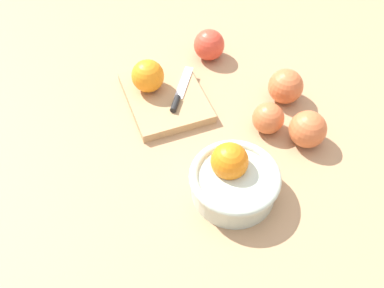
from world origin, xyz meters
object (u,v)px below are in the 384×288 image
at_px(apple_front_left, 268,118).
at_px(apple_front_right, 209,45).
at_px(apple_front_left_2, 308,129).
at_px(orange_on_board, 148,76).
at_px(bowl, 233,179).
at_px(cutting_board, 165,97).
at_px(apple_front_center, 286,86).
at_px(knife, 179,94).

relative_size(apple_front_left, apple_front_right, 0.89).
relative_size(apple_front_left, apple_front_left_2, 0.87).
xyz_separation_m(orange_on_board, apple_front_left_2, (-0.31, -0.21, -0.02)).
height_order(bowl, cutting_board, bowl).
relative_size(bowl, orange_on_board, 2.33).
bearing_deg(cutting_board, apple_front_left_2, -145.75).
xyz_separation_m(cutting_board, apple_front_center, (-0.15, -0.23, 0.03)).
distance_m(cutting_board, knife, 0.04).
bearing_deg(knife, apple_front_left_2, -146.98).
relative_size(cutting_board, orange_on_board, 2.85).
bearing_deg(bowl, knife, -9.77).
xyz_separation_m(bowl, orange_on_board, (0.33, -0.00, 0.02)).
distance_m(orange_on_board, apple_front_center, 0.32).
relative_size(orange_on_board, apple_front_left, 1.08).
height_order(knife, apple_front_center, apple_front_center).
height_order(orange_on_board, apple_front_right, orange_on_board).
bearing_deg(apple_front_right, knife, 122.49).
distance_m(apple_front_center, apple_front_right, 0.23).
xyz_separation_m(cutting_board, orange_on_board, (0.04, 0.02, 0.05)).
bearing_deg(apple_front_center, bowl, 118.77).
distance_m(bowl, apple_front_center, 0.29).
relative_size(apple_front_right, apple_front_left_2, 0.98).
distance_m(apple_front_left, apple_front_right, 0.28).
bearing_deg(bowl, apple_front_right, -28.62).
xyz_separation_m(bowl, apple_front_left_2, (0.02, -0.21, -0.00)).
xyz_separation_m(cutting_board, apple_front_left_2, (-0.27, -0.19, 0.03)).
distance_m(orange_on_board, knife, 0.08).
relative_size(bowl, cutting_board, 0.82).
bearing_deg(apple_front_left_2, bowl, 94.46).
height_order(apple_front_center, apple_front_left_2, same).
bearing_deg(apple_front_center, apple_front_left, 118.51).
distance_m(apple_front_center, apple_front_left_2, 0.13).
distance_m(cutting_board, apple_front_right, 0.19).
xyz_separation_m(orange_on_board, apple_front_center, (-0.19, -0.26, -0.02)).
height_order(bowl, apple_front_center, bowl).
bearing_deg(knife, orange_on_board, 36.15).
relative_size(cutting_board, knife, 1.72).
bearing_deg(apple_front_center, knife, 59.25).
height_order(bowl, apple_front_left, bowl).
relative_size(knife, apple_front_right, 1.60).
height_order(apple_front_left, apple_front_right, apple_front_right).
bearing_deg(knife, apple_front_left, -146.42).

